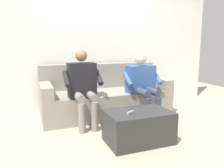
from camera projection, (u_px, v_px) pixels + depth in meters
ground_plane at (122, 128)px, 3.14m from camera, size 8.00×8.00×0.00m
back_wall at (96, 38)px, 4.08m from camera, size 4.93×0.06×2.63m
couch at (105, 97)px, 3.78m from camera, size 2.13×0.87×0.85m
coffee_table at (138, 127)px, 2.65m from camera, size 0.78×0.50×0.39m
person_left_seated at (142, 82)px, 3.49m from camera, size 0.60×0.57×1.05m
person_right_seated at (83, 84)px, 3.16m from camera, size 0.55×0.52×1.11m
remote_gray at (131, 112)px, 2.54m from camera, size 0.12×0.09×0.02m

